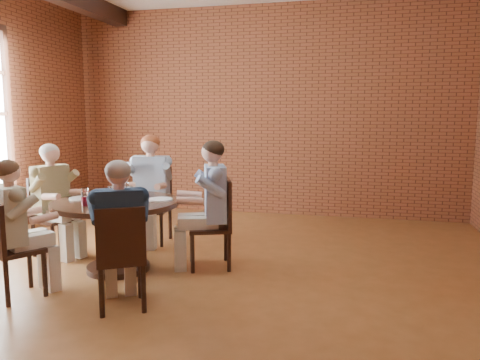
% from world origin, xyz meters
% --- Properties ---
extents(floor, '(7.00, 7.00, 0.00)m').
position_xyz_m(floor, '(0.00, 0.00, 0.00)').
color(floor, brown).
rests_on(floor, ground).
extents(wall_back, '(7.00, 0.00, 7.00)m').
position_xyz_m(wall_back, '(0.00, 3.50, 1.70)').
color(wall_back, brown).
rests_on(wall_back, ground).
extents(dining_table, '(1.31, 1.31, 0.75)m').
position_xyz_m(dining_table, '(-0.90, 0.24, 0.53)').
color(dining_table, black).
rests_on(dining_table, floor).
extents(chair_a, '(0.57, 0.57, 0.96)m').
position_xyz_m(chair_a, '(0.10, 0.62, 0.52)').
color(chair_a, black).
rests_on(chair_a, floor).
extents(diner_a, '(0.82, 0.75, 1.37)m').
position_xyz_m(diner_a, '(0.01, 0.58, 0.68)').
color(diner_a, '#4874BD').
rests_on(diner_a, floor).
extents(chair_b, '(0.50, 0.50, 0.96)m').
position_xyz_m(chair_b, '(-1.03, 1.44, 0.52)').
color(chair_b, black).
rests_on(chair_b, floor).
extents(diner_b, '(0.63, 0.74, 1.38)m').
position_xyz_m(diner_b, '(-1.02, 1.35, 0.69)').
color(diner_b, '#8190A4').
rests_on(diner_b, floor).
extents(chair_c, '(0.52, 0.52, 0.92)m').
position_xyz_m(chair_c, '(-1.94, 0.57, 0.50)').
color(chair_c, black).
rests_on(chair_c, floor).
extents(diner_c, '(0.76, 0.68, 1.31)m').
position_xyz_m(diner_c, '(-1.86, 0.55, 0.65)').
color(diner_c, brown).
rests_on(diner_c, floor).
extents(chair_d, '(0.53, 0.53, 0.89)m').
position_xyz_m(chair_d, '(-1.45, -0.70, 0.49)').
color(chair_d, black).
rests_on(chair_d, floor).
extents(diner_d, '(0.71, 0.75, 1.25)m').
position_xyz_m(diner_d, '(-1.41, -0.64, 0.62)').
color(diner_d, '#B89E90').
rests_on(diner_d, floor).
extents(chair_e, '(0.54, 0.54, 0.90)m').
position_xyz_m(chair_e, '(-0.35, -0.70, 0.49)').
color(chair_e, black).
rests_on(chair_e, floor).
extents(diner_e, '(0.73, 0.77, 1.27)m').
position_xyz_m(diner_e, '(-0.39, -0.63, 0.63)').
color(diner_e, '#15263D').
rests_on(diner_e, floor).
extents(plate_a, '(0.26, 0.26, 0.01)m').
position_xyz_m(plate_a, '(-0.47, 0.38, 0.76)').
color(plate_a, white).
rests_on(plate_a, dining_table).
extents(plate_b, '(0.26, 0.26, 0.01)m').
position_xyz_m(plate_b, '(-0.98, 0.62, 0.76)').
color(plate_b, white).
rests_on(plate_b, dining_table).
extents(plate_c, '(0.26, 0.26, 0.01)m').
position_xyz_m(plate_c, '(-1.31, 0.25, 0.76)').
color(plate_c, white).
rests_on(plate_c, dining_table).
extents(plate_d, '(0.26, 0.26, 0.01)m').
position_xyz_m(plate_d, '(-0.81, -0.13, 0.76)').
color(plate_d, white).
rests_on(plate_d, dining_table).
extents(glass_a, '(0.07, 0.07, 0.14)m').
position_xyz_m(glass_a, '(-0.60, 0.22, 0.82)').
color(glass_a, white).
rests_on(glass_a, dining_table).
extents(glass_b, '(0.07, 0.07, 0.14)m').
position_xyz_m(glass_b, '(-0.79, 0.34, 0.82)').
color(glass_b, white).
rests_on(glass_b, dining_table).
extents(glass_c, '(0.07, 0.07, 0.14)m').
position_xyz_m(glass_c, '(-0.98, 0.60, 0.82)').
color(glass_c, white).
rests_on(glass_c, dining_table).
extents(glass_d, '(0.07, 0.07, 0.14)m').
position_xyz_m(glass_d, '(-0.99, 0.30, 0.82)').
color(glass_d, white).
rests_on(glass_d, dining_table).
extents(glass_e, '(0.07, 0.07, 0.14)m').
position_xyz_m(glass_e, '(-1.19, 0.13, 0.82)').
color(glass_e, white).
rests_on(glass_e, dining_table).
extents(glass_f, '(0.07, 0.07, 0.14)m').
position_xyz_m(glass_f, '(-1.05, -0.09, 0.82)').
color(glass_f, white).
rests_on(glass_f, dining_table).
extents(smartphone, '(0.08, 0.15, 0.01)m').
position_xyz_m(smartphone, '(-0.65, -0.09, 0.75)').
color(smartphone, black).
rests_on(smartphone, dining_table).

